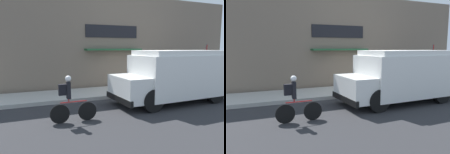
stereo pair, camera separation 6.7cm
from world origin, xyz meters
The scene contains 7 objects.
ground_plane centered at (0.00, 0.00, 0.00)m, with size 70.00×70.00×0.00m, color #2B2B2D.
sidewalk centered at (0.00, 1.23, 0.09)m, with size 28.00×2.47×0.17m.
storefront centered at (-0.02, 2.70, 2.78)m, with size 16.03×0.78×5.57m.
school_bus centered at (0.62, -1.57, 1.23)m, with size 5.52×2.75×2.34m.
cyclist centered at (-4.42, -2.52, 0.76)m, with size 1.56×0.20×1.57m.
stop_sign_post centered at (4.70, 0.68, 1.85)m, with size 0.45×0.45×2.51m.
trash_bin centered at (3.35, 1.77, 0.55)m, with size 0.58×0.58×0.74m.
Camera 1 is at (-5.85, -9.50, 2.47)m, focal length 35.00 mm.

